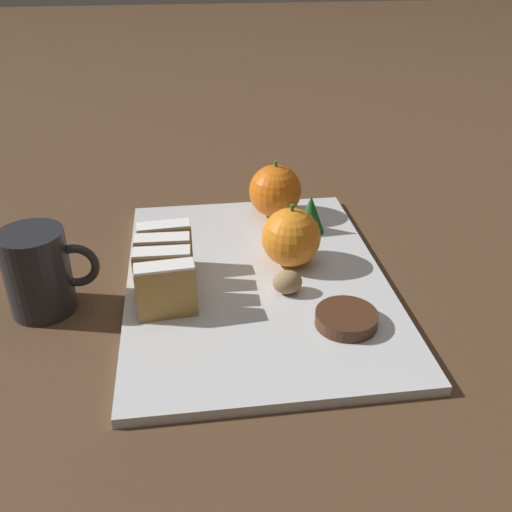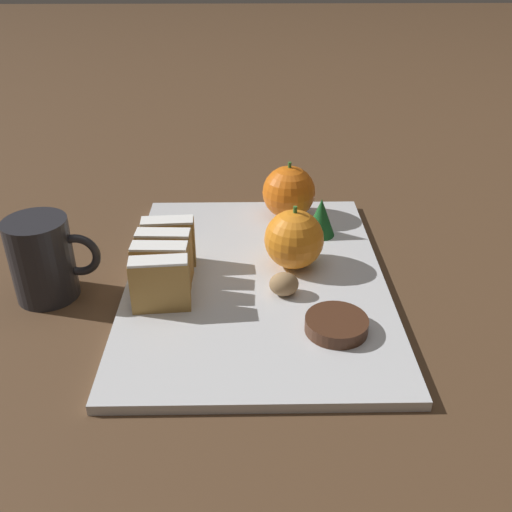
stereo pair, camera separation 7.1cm
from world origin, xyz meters
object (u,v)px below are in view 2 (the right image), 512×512
at_px(orange_far, 294,239).
at_px(walnut, 284,284).
at_px(chocolate_cookie, 336,325).
at_px(coffee_mug, 44,259).
at_px(orange_near, 289,192).

bearing_deg(orange_far, walnut, -103.53).
distance_m(walnut, chocolate_cookie, 0.09).
distance_m(orange_far, walnut, 0.07).
height_order(walnut, coffee_mug, coffee_mug).
xyz_separation_m(walnut, chocolate_cookie, (0.05, -0.07, -0.01)).
relative_size(walnut, chocolate_cookie, 0.51).
distance_m(chocolate_cookie, coffee_mug, 0.36).
relative_size(orange_far, walnut, 2.38).
distance_m(orange_near, walnut, 0.22).
distance_m(orange_near, orange_far, 0.15).
distance_m(orange_near, coffee_mug, 0.36).
xyz_separation_m(orange_far, coffee_mug, (-0.30, -0.05, 0.00)).
distance_m(orange_near, chocolate_cookie, 0.29).
bearing_deg(coffee_mug, chocolate_cookie, -15.20).
bearing_deg(orange_near, walnut, -95.18).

